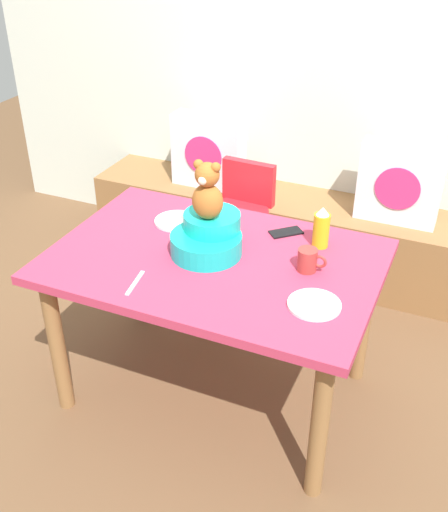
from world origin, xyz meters
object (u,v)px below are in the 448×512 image
object	(u,v)px
highchair	(238,216)
coffee_mug	(308,260)
teddy_bear	(207,192)
dinner_plate_near	(314,305)
pillow_floral_left	(208,152)
infant_seat_teal	(208,237)
dining_table	(215,277)
dinner_plate_far	(176,221)
cell_phone	(286,232)
ketchup_bottle	(321,228)
pillow_floral_right	(400,184)

from	to	relation	value
highchair	coffee_mug	size ratio (longest dim) A/B	6.58
teddy_bear	dinner_plate_near	distance (m)	0.62
pillow_floral_left	infant_seat_teal	world-z (taller)	same
dining_table	dinner_plate_far	xyz separation A→B (m)	(-0.29, 0.21, 0.11)
infant_seat_teal	dinner_plate_near	world-z (taller)	infant_seat_teal
dining_table	cell_phone	xyz separation A→B (m)	(0.21, 0.32, 0.10)
pillow_floral_left	dinner_plate_near	bearing A→B (deg)	-51.85
infant_seat_teal	dinner_plate_near	size ratio (longest dim) A/B	1.65
cell_phone	dinner_plate_far	bearing A→B (deg)	58.44
dinner_plate_near	cell_phone	world-z (taller)	dinner_plate_near
dining_table	coffee_mug	bearing A→B (deg)	8.85
infant_seat_teal	ketchup_bottle	distance (m)	0.48
pillow_floral_left	pillow_floral_right	world-z (taller)	same
teddy_bear	dinner_plate_near	world-z (taller)	teddy_bear
pillow_floral_left	infant_seat_teal	distance (m)	1.28
pillow_floral_left	ketchup_bottle	size ratio (longest dim) A/B	2.38
pillow_floral_right	dinner_plate_far	world-z (taller)	pillow_floral_right
pillow_floral_right	teddy_bear	size ratio (longest dim) A/B	1.76
infant_seat_teal	coffee_mug	distance (m)	0.43
pillow_floral_left	cell_phone	world-z (taller)	pillow_floral_left
teddy_bear	ketchup_bottle	distance (m)	0.52
dining_table	pillow_floral_right	bearing A→B (deg)	64.62
coffee_mug	dinner_plate_near	bearing A→B (deg)	-66.84
dinner_plate_far	cell_phone	xyz separation A→B (m)	(0.49, 0.10, -0.00)
pillow_floral_left	coffee_mug	bearing A→B (deg)	-49.41
dining_table	teddy_bear	distance (m)	0.38
dinner_plate_near	pillow_floral_right	bearing A→B (deg)	86.50
highchair	infant_seat_teal	size ratio (longest dim) A/B	2.39
pillow_floral_left	dinner_plate_near	world-z (taller)	pillow_floral_left
pillow_floral_right	dining_table	bearing A→B (deg)	-115.38
highchair	dinner_plate_near	world-z (taller)	highchair
infant_seat_teal	ketchup_bottle	xyz separation A→B (m)	(0.42, 0.23, 0.02)
dining_table	dinner_plate_near	size ratio (longest dim) A/B	6.81
infant_seat_teal	pillow_floral_left	bearing A→B (deg)	115.02
dinner_plate_near	dining_table	bearing A→B (deg)	161.00
pillow_floral_left	dining_table	world-z (taller)	pillow_floral_left
pillow_floral_right	infant_seat_teal	size ratio (longest dim) A/B	1.33
teddy_bear	highchair	bearing A→B (deg)	102.64
infant_seat_teal	dinner_plate_near	xyz separation A→B (m)	(0.52, -0.20, -0.07)
coffee_mug	dinner_plate_far	world-z (taller)	coffee_mug
coffee_mug	cell_phone	xyz separation A→B (m)	(-0.18, 0.26, -0.04)
ketchup_bottle	dinner_plate_far	bearing A→B (deg)	-175.07
teddy_bear	dinner_plate_near	size ratio (longest dim) A/B	1.25
dinner_plate_near	dinner_plate_far	world-z (taller)	same
dining_table	highchair	size ratio (longest dim) A/B	1.72
pillow_floral_right	highchair	size ratio (longest dim) A/B	0.56
ketchup_bottle	dinner_plate_near	bearing A→B (deg)	-76.44
cell_phone	ketchup_bottle	bearing A→B (deg)	-149.26
pillow_floral_left	cell_phone	size ratio (longest dim) A/B	3.06
teddy_bear	dinner_plate_near	bearing A→B (deg)	-20.68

